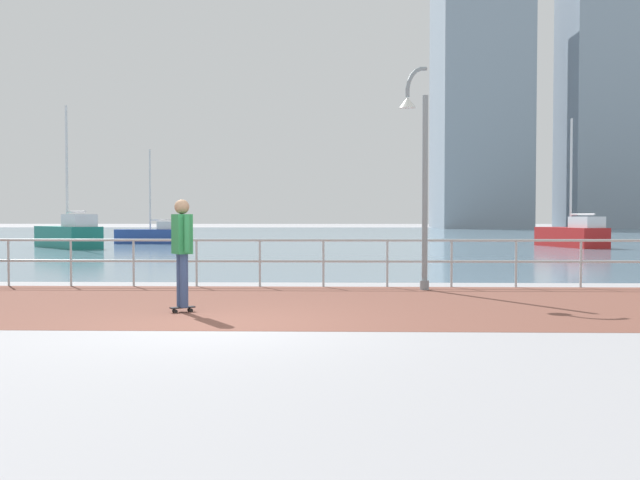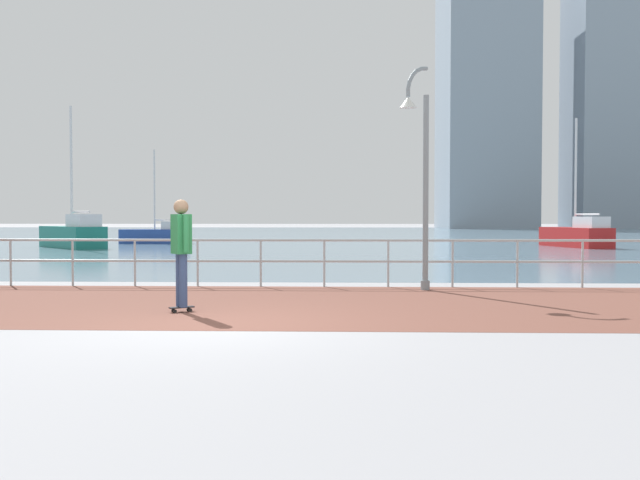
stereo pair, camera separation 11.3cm
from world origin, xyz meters
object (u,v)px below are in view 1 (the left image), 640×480
(sailboat_red, at_px, (69,234))
(sailboat_blue, at_px, (572,235))
(lamppost, at_px, (419,167))
(skateboarder, at_px, (182,244))
(sailboat_white, at_px, (153,235))

(sailboat_red, bearing_deg, sailboat_blue, 4.06)
(lamppost, xyz_separation_m, skateboarder, (-4.18, -3.46, -1.48))
(sailboat_blue, bearing_deg, skateboarder, -120.21)
(skateboarder, distance_m, sailboat_red, 25.51)
(lamppost, height_order, sailboat_white, sailboat_white)
(lamppost, relative_size, sailboat_blue, 0.71)
(lamppost, distance_m, sailboat_white, 28.41)
(sailboat_white, bearing_deg, skateboarder, -74.09)
(skateboarder, distance_m, sailboat_white, 30.08)
(skateboarder, xyz_separation_m, sailboat_red, (-10.86, 23.08, -0.42))
(skateboarder, distance_m, sailboat_blue, 28.79)
(sailboat_blue, xyz_separation_m, sailboat_red, (-25.35, -1.80, 0.05))
(skateboarder, height_order, sailboat_blue, sailboat_blue)
(lamppost, height_order, skateboarder, lamppost)
(skateboarder, xyz_separation_m, sailboat_blue, (14.49, 24.88, -0.47))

